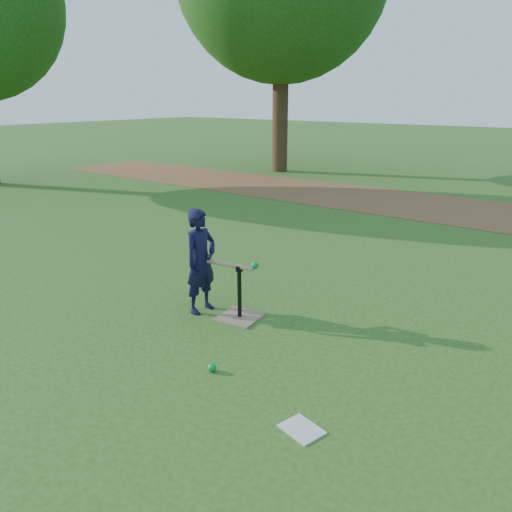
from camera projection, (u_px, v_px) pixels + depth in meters
The scene contains 7 objects.
ground at pixel (208, 326), 5.37m from camera, with size 80.00×80.00×0.00m, color #285116.
dirt_strip at pixel (437, 207), 11.05m from camera, with size 24.00×3.00×0.01m, color brown.
child at pixel (201, 261), 5.58m from camera, with size 0.44×0.29×1.20m, color black.
wiffle_ball_ground at pixel (212, 368), 4.47m from camera, with size 0.08×0.08×0.08m, color #0C853A.
clipboard at pixel (302, 429), 3.70m from camera, with size 0.30×0.23×0.01m, color silver.
batting_tee at pixel (240, 309), 5.53m from camera, with size 0.48×0.48×0.61m.
swing_action at pixel (232, 264), 5.41m from camera, with size 0.70×0.14×0.13m.
Camera 1 is at (3.37, -3.57, 2.36)m, focal length 35.00 mm.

